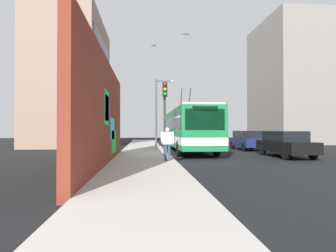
% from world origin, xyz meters
% --- Properties ---
extents(ground_plane, '(80.00, 80.00, 0.00)m').
position_xyz_m(ground_plane, '(0.00, 0.00, 0.00)').
color(ground_plane, black).
extents(sidewalk_slab, '(48.00, 3.20, 0.15)m').
position_xyz_m(sidewalk_slab, '(0.00, 1.60, 0.07)').
color(sidewalk_slab, '#ADA8A0').
rests_on(sidewalk_slab, ground_plane).
extents(graffiti_wall, '(12.62, 0.32, 4.79)m').
position_xyz_m(graffiti_wall, '(-4.68, 3.35, 2.39)').
color(graffiti_wall, maroon).
rests_on(graffiti_wall, ground_plane).
extents(building_far_left, '(12.20, 6.33, 13.36)m').
position_xyz_m(building_far_left, '(12.64, 9.20, 6.68)').
color(building_far_left, gray).
rests_on(building_far_left, ground_plane).
extents(building_far_right, '(10.24, 7.80, 15.16)m').
position_xyz_m(building_far_right, '(15.52, -17.00, 7.58)').
color(building_far_right, gray).
rests_on(building_far_right, ground_plane).
extents(city_bus, '(11.31, 2.66, 5.00)m').
position_xyz_m(city_bus, '(3.31, -1.80, 1.79)').
color(city_bus, '#19723F').
rests_on(city_bus, ground_plane).
extents(parked_car_black, '(4.55, 1.80, 1.58)m').
position_xyz_m(parked_car_black, '(-1.27, -7.00, 0.83)').
color(parked_car_black, black).
rests_on(parked_car_black, ground_plane).
extents(parked_car_navy, '(4.24, 1.92, 1.58)m').
position_xyz_m(parked_car_navy, '(4.74, -7.00, 0.83)').
color(parked_car_navy, navy).
rests_on(parked_car_navy, ground_plane).
extents(pedestrian_at_curb, '(0.22, 0.73, 1.62)m').
position_xyz_m(pedestrian_at_curb, '(-3.84, 0.44, 1.09)').
color(pedestrian_at_curb, '#2D3F59').
rests_on(pedestrian_at_curb, sidewalk_slab).
extents(traffic_light, '(0.49, 0.28, 4.33)m').
position_xyz_m(traffic_light, '(-1.10, 0.35, 3.06)').
color(traffic_light, '#2D382D').
rests_on(traffic_light, sidewalk_slab).
extents(street_lamp, '(0.44, 1.73, 6.21)m').
position_xyz_m(street_lamp, '(8.12, 0.25, 3.73)').
color(street_lamp, '#4C4C51').
rests_on(street_lamp, sidewalk_slab).
extents(flying_pigeons, '(11.43, 3.71, 1.73)m').
position_xyz_m(flying_pigeons, '(-0.58, 0.01, 9.19)').
color(flying_pigeons, '#47474C').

